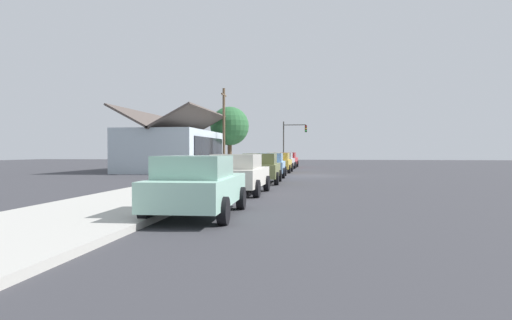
{
  "coord_description": "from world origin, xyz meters",
  "views": [
    {
      "loc": [
        -31.74,
        -0.32,
        1.7
      ],
      "look_at": [
        -0.71,
        3.93,
        1.1
      ],
      "focal_mm": 31.42,
      "sensor_mm": 36.0,
      "label": 1
    }
  ],
  "objects": [
    {
      "name": "fire_hydrant_red",
      "position": [
        -5.94,
        4.2,
        0.5
      ],
      "size": [
        0.22,
        0.22,
        0.71
      ],
      "color": "red",
      "rests_on": "sidewalk_curb"
    },
    {
      "name": "car_seafoam",
      "position": [
        -20.37,
        2.77,
        0.82
      ],
      "size": [
        4.58,
        2.15,
        1.59
      ],
      "rotation": [
        0.0,
        0.0,
        0.02
      ],
      "color": "#9ED1BC",
      "rests_on": "ground"
    },
    {
      "name": "car_cherry",
      "position": [
        16.39,
        2.75,
        0.81
      ],
      "size": [
        4.74,
        2.0,
        1.59
      ],
      "rotation": [
        0.0,
        0.0,
        -0.02
      ],
      "color": "red",
      "rests_on": "ground"
    },
    {
      "name": "car_olive",
      "position": [
        -8.05,
        2.66,
        0.81
      ],
      "size": [
        4.38,
        2.12,
        1.59
      ],
      "rotation": [
        0.0,
        0.0,
        0.02
      ],
      "color": "olive",
      "rests_on": "ground"
    },
    {
      "name": "utility_pole_wooden",
      "position": [
        8.65,
        8.2,
        3.93
      ],
      "size": [
        1.8,
        0.24,
        7.5
      ],
      "color": "brown",
      "rests_on": "ground"
    },
    {
      "name": "traffic_light_main",
      "position": [
        20.66,
        2.54,
        3.49
      ],
      "size": [
        0.37,
        2.79,
        5.2
      ],
      "color": "#383833",
      "rests_on": "ground"
    },
    {
      "name": "car_skyblue",
      "position": [
        -2.25,
        2.71,
        0.82
      ],
      "size": [
        4.88,
        2.05,
        1.59
      ],
      "rotation": [
        0.0,
        0.0,
        0.03
      ],
      "color": "#8CB7E0",
      "rests_on": "ground"
    },
    {
      "name": "car_mustard",
      "position": [
        4.3,
        2.74,
        0.82
      ],
      "size": [
        4.64,
        2.04,
        1.59
      ],
      "rotation": [
        0.0,
        0.0,
        -0.01
      ],
      "color": "gold",
      "rests_on": "ground"
    },
    {
      "name": "shade_tree",
      "position": [
        13.9,
        8.7,
        4.31
      ],
      "size": [
        4.02,
        4.02,
        6.34
      ],
      "color": "brown",
      "rests_on": "ground"
    },
    {
      "name": "car_ivory",
      "position": [
        -14.18,
        2.78,
        0.81
      ],
      "size": [
        4.45,
        2.16,
        1.59
      ],
      "rotation": [
        0.0,
        0.0,
        -0.03
      ],
      "color": "silver",
      "rests_on": "ground"
    },
    {
      "name": "sidewalk_curb",
      "position": [
        0.0,
        5.6,
        0.08
      ],
      "size": [
        60.0,
        4.2,
        0.16
      ],
      "primitive_type": "cube",
      "color": "#B2AFA8",
      "rests_on": "ground"
    },
    {
      "name": "car_silver",
      "position": [
        10.6,
        2.86,
        0.82
      ],
      "size": [
        4.51,
        2.13,
        1.59
      ],
      "rotation": [
        0.0,
        0.0,
        -0.02
      ],
      "color": "silver",
      "rests_on": "ground"
    },
    {
      "name": "storefront_building",
      "position": [
        5.77,
        11.98,
        1.88
      ],
      "size": [
        12.76,
        6.56,
        5.27
      ],
      "color": "#ADBCC6",
      "rests_on": "ground"
    },
    {
      "name": "ground_plane",
      "position": [
        0.0,
        0.0,
        0.0
      ],
      "size": [
        120.0,
        120.0,
        0.0
      ],
      "primitive_type": "plane",
      "color": "#38383D"
    }
  ]
}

